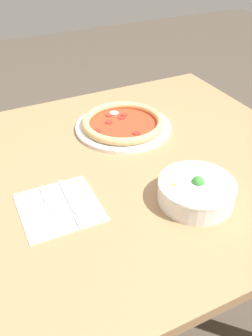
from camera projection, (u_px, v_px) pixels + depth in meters
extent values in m
plane|color=#4C4238|center=(123.00, 315.00, 1.55)|extent=(8.00, 8.00, 0.00)
cube|color=#99724C|center=(122.00, 169.00, 1.11)|extent=(1.18, 1.01, 0.03)
cylinder|color=olive|center=(179.00, 158.00, 1.84)|extent=(0.06, 0.06, 0.73)
cylinder|color=white|center=(123.00, 127.00, 1.28)|extent=(0.32, 0.32, 0.01)
torus|color=tan|center=(123.00, 122.00, 1.27)|extent=(0.28, 0.28, 0.03)
cylinder|color=red|center=(123.00, 125.00, 1.27)|extent=(0.25, 0.25, 0.01)
cylinder|color=maroon|center=(124.00, 115.00, 1.32)|extent=(0.03, 0.03, 0.00)
cylinder|color=maroon|center=(121.00, 117.00, 1.30)|extent=(0.03, 0.03, 0.00)
cylinder|color=maroon|center=(109.00, 122.00, 1.28)|extent=(0.03, 0.03, 0.00)
cylinder|color=maroon|center=(97.00, 131.00, 1.23)|extent=(0.03, 0.03, 0.00)
cylinder|color=maroon|center=(109.00, 115.00, 1.32)|extent=(0.03, 0.03, 0.00)
cylinder|color=maroon|center=(136.00, 133.00, 1.22)|extent=(0.03, 0.03, 0.00)
ellipsoid|color=silver|center=(114.00, 113.00, 1.33)|extent=(0.03, 0.03, 0.01)
cylinder|color=white|center=(196.00, 191.00, 0.96)|extent=(0.20, 0.20, 0.06)
torus|color=white|center=(197.00, 184.00, 0.95)|extent=(0.20, 0.20, 0.01)
ellipsoid|color=#998466|center=(191.00, 196.00, 0.92)|extent=(0.04, 0.03, 0.02)
ellipsoid|color=#998466|center=(203.00, 195.00, 0.93)|extent=(0.03, 0.02, 0.02)
ellipsoid|color=tan|center=(188.00, 194.00, 0.92)|extent=(0.04, 0.03, 0.02)
ellipsoid|color=tan|center=(186.00, 191.00, 0.94)|extent=(0.04, 0.03, 0.02)
sphere|color=#388433|center=(198.00, 182.00, 0.94)|extent=(0.03, 0.03, 0.03)
ellipsoid|color=yellow|center=(173.00, 187.00, 0.94)|extent=(0.04, 0.02, 0.02)
cube|color=white|center=(59.00, 207.00, 0.95)|extent=(0.20, 0.20, 0.00)
cube|color=silver|center=(67.00, 196.00, 0.98)|extent=(0.01, 0.14, 0.00)
cube|color=silver|center=(76.00, 220.00, 0.91)|extent=(0.00, 0.06, 0.00)
cube|color=silver|center=(78.00, 220.00, 0.91)|extent=(0.00, 0.06, 0.00)
cube|color=silver|center=(80.00, 219.00, 0.91)|extent=(0.00, 0.06, 0.00)
cube|color=silver|center=(81.00, 219.00, 0.91)|extent=(0.00, 0.06, 0.00)
cube|color=silver|center=(44.00, 195.00, 0.98)|extent=(0.01, 0.08, 0.01)
cube|color=silver|center=(54.00, 219.00, 0.91)|extent=(0.02, 0.12, 0.00)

